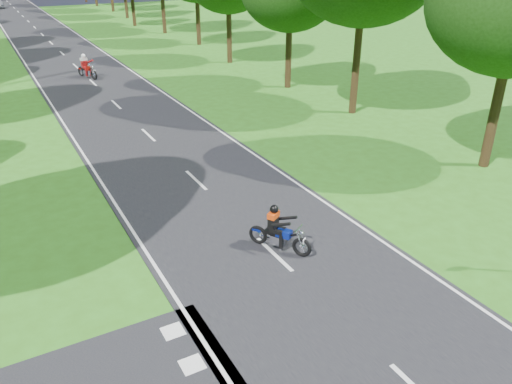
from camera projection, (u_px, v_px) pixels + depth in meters
ground at (313, 291)px, 13.22m from camera, size 160.00×160.00×0.00m
main_road at (42, 35)px, 52.57m from camera, size 7.00×140.00×0.02m
road_markings at (43, 37)px, 51.03m from camera, size 7.40×140.00×0.01m
rider_near_blue at (280, 228)px, 14.69m from camera, size 1.43×1.80×1.46m
rider_far_red at (86, 66)px, 34.53m from camera, size 1.29×2.08×1.65m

